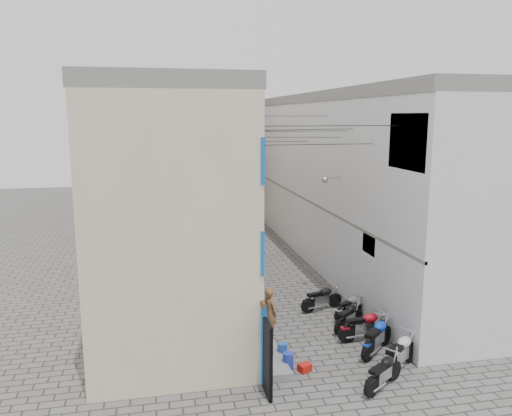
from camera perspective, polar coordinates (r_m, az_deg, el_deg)
ground at (r=16.29m, az=9.97°, el=-18.34°), size 90.00×90.00×0.00m
plinth at (r=27.52m, az=-4.15°, el=-5.76°), size 0.90×26.00×0.25m
building_left at (r=26.36m, az=-10.59°, el=3.09°), size 5.10×27.00×9.00m
building_right at (r=28.41m, az=9.99°, el=3.64°), size 5.94×26.00×9.00m
building_far_brick_left at (r=41.44m, az=-6.96°, el=6.52°), size 6.00×6.00×10.00m
building_far_brick_right at (r=44.19m, az=-0.66°, el=5.54°), size 5.00×6.00×8.00m
building_far_concrete at (r=47.57m, az=-5.18°, el=7.66°), size 8.00×5.00×11.00m
far_shopfront at (r=39.35m, az=-3.59°, el=0.79°), size 2.00×0.30×2.40m
overhead_wires at (r=21.56m, az=3.01°, el=8.65°), size 5.80×13.02×1.32m
motorcycle_a at (r=15.64m, az=14.37°, el=-17.55°), size 1.90×1.54×1.09m
motorcycle_b at (r=16.71m, az=16.18°, el=-15.45°), size 2.13×1.79×1.24m
motorcycle_c at (r=17.63m, az=13.69°, el=-13.92°), size 2.04×1.92×1.24m
motorcycle_d at (r=18.42m, az=12.32°, el=-12.86°), size 2.08×0.82×1.17m
motorcycle_e at (r=19.20m, az=10.57°, el=-11.98°), size 1.82×1.57×1.06m
motorcycle_f at (r=20.24m, az=10.70°, el=-10.91°), size 1.75×1.24×0.98m
motorcycle_g at (r=20.77m, az=7.52°, el=-10.06°), size 2.00×1.09×1.11m
person_a at (r=17.56m, az=1.61°, el=-11.86°), size 0.64×0.76×1.77m
person_b at (r=21.08m, az=-0.80°, el=-8.37°), size 0.81×0.89×1.50m
water_jug_near at (r=16.34m, az=3.69°, el=-17.04°), size 0.42×0.42×0.53m
water_jug_far at (r=16.96m, az=3.02°, el=-15.98°), size 0.40×0.40×0.51m
red_crate at (r=16.31m, az=5.58°, el=-17.70°), size 0.47×0.42×0.24m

